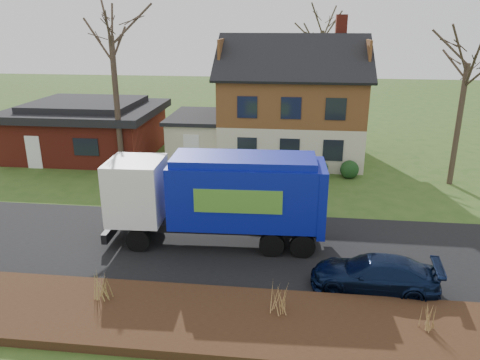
# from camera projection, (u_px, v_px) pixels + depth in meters

# --- Properties ---
(ground) EXTENTS (120.00, 120.00, 0.00)m
(ground) POSITION_uv_depth(u_px,v_px,m) (236.00, 246.00, 19.49)
(ground) COLOR #2E4E1A
(ground) RESTS_ON ground
(road) EXTENTS (80.00, 7.00, 0.02)m
(road) POSITION_uv_depth(u_px,v_px,m) (236.00, 246.00, 19.49)
(road) COLOR black
(road) RESTS_ON ground
(mulch_verge) EXTENTS (80.00, 3.50, 0.30)m
(mulch_verge) POSITION_uv_depth(u_px,v_px,m) (214.00, 320.00, 14.47)
(mulch_verge) COLOR black
(mulch_verge) RESTS_ON ground
(main_house) EXTENTS (12.95, 8.95, 9.26)m
(main_house) POSITION_uv_depth(u_px,v_px,m) (284.00, 98.00, 31.06)
(main_house) COLOR beige
(main_house) RESTS_ON ground
(ranch_house) EXTENTS (9.80, 8.20, 3.70)m
(ranch_house) POSITION_uv_depth(u_px,v_px,m) (88.00, 128.00, 32.44)
(ranch_house) COLOR maroon
(ranch_house) RESTS_ON ground
(garbage_truck) EXTENTS (9.05, 2.74, 3.84)m
(garbage_truck) POSITION_uv_depth(u_px,v_px,m) (221.00, 194.00, 19.11)
(garbage_truck) COLOR black
(garbage_truck) RESTS_ON ground
(silver_sedan) EXTENTS (4.81, 2.37, 1.52)m
(silver_sedan) POSITION_uv_depth(u_px,v_px,m) (192.00, 192.00, 23.47)
(silver_sedan) COLOR #A8AAAF
(silver_sedan) RESTS_ON ground
(navy_wagon) EXTENTS (4.48, 2.17, 1.26)m
(navy_wagon) POSITION_uv_depth(u_px,v_px,m) (374.00, 274.00, 16.15)
(navy_wagon) COLOR #0B1632
(navy_wagon) RESTS_ON ground
(tree_front_west) EXTENTS (3.79, 3.79, 11.26)m
(tree_front_west) POSITION_uv_depth(u_px,v_px,m) (109.00, 13.00, 25.94)
(tree_front_west) COLOR #3F3126
(tree_front_west) RESTS_ON ground
(tree_front_east) EXTENTS (3.48, 3.48, 9.67)m
(tree_front_east) POSITION_uv_depth(u_px,v_px,m) (471.00, 42.00, 24.37)
(tree_front_east) COLOR #433528
(tree_front_east) RESTS_ON ground
(tree_back) EXTENTS (3.49, 3.49, 11.04)m
(tree_back) POSITION_uv_depth(u_px,v_px,m) (323.00, 16.00, 35.67)
(tree_back) COLOR #3F3726
(tree_back) RESTS_ON ground
(grass_clump_west) EXTENTS (0.37, 0.31, 0.99)m
(grass_clump_west) POSITION_uv_depth(u_px,v_px,m) (102.00, 286.00, 15.16)
(grass_clump_west) COLOR #9E8845
(grass_clump_west) RESTS_ON mulch_verge
(grass_clump_mid) EXTENTS (0.39, 0.32, 1.08)m
(grass_clump_mid) POSITION_uv_depth(u_px,v_px,m) (280.00, 297.00, 14.43)
(grass_clump_mid) COLOR #AC844C
(grass_clump_mid) RESTS_ON mulch_verge
(grass_clump_east) EXTENTS (0.37, 0.30, 0.92)m
(grass_clump_east) POSITION_uv_depth(u_px,v_px,m) (429.00, 316.00, 13.68)
(grass_clump_east) COLOR #9F7A46
(grass_clump_east) RESTS_ON mulch_verge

